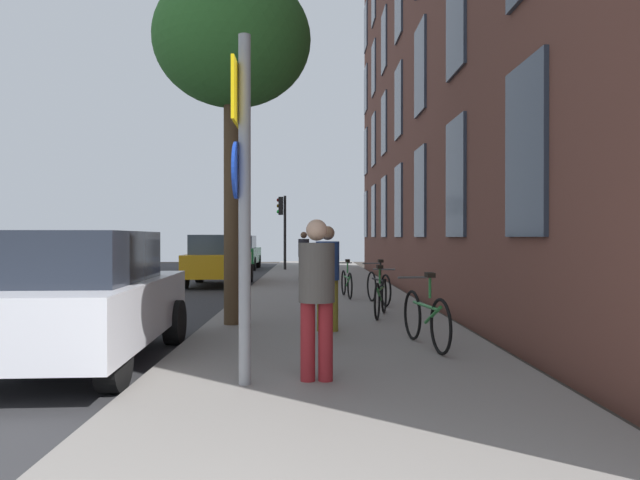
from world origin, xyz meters
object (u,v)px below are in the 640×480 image
(bicycle_0, at_px, (426,317))
(car_0, at_px, (81,297))
(traffic_light, at_px, (283,219))
(car_2, at_px, (238,252))
(tree_near, at_px, (232,43))
(bicycle_2, at_px, (379,287))
(car_1, at_px, (219,259))
(bicycle_1, at_px, (381,296))
(pedestrian_1, at_px, (328,271))
(pedestrian_2, at_px, (304,253))
(sign_post, at_px, (242,186))
(bicycle_3, at_px, (347,282))
(pedestrian_0, at_px, (317,289))

(bicycle_0, bearing_deg, car_0, -172.69)
(traffic_light, height_order, car_2, traffic_light)
(tree_near, height_order, bicycle_2, tree_near)
(car_1, bearing_deg, bicycle_1, -63.44)
(bicycle_1, distance_m, bicycle_2, 2.04)
(pedestrian_1, relative_size, pedestrian_2, 1.00)
(traffic_light, bearing_deg, car_2, 133.05)
(bicycle_2, height_order, car_2, car_2)
(bicycle_1, bearing_deg, traffic_light, 99.01)
(bicycle_0, relative_size, bicycle_1, 1.10)
(bicycle_1, xyz_separation_m, bicycle_2, (0.19, 2.03, 0.01))
(sign_post, xyz_separation_m, bicycle_0, (2.18, 1.96, -1.55))
(bicycle_2, bearing_deg, bicycle_1, -95.42)
(pedestrian_1, bearing_deg, bicycle_3, 83.31)
(pedestrian_2, bearing_deg, car_2, 109.35)
(traffic_light, relative_size, car_2, 0.78)
(bicycle_3, bearing_deg, car_2, 106.44)
(car_0, bearing_deg, pedestrian_1, 31.74)
(sign_post, bearing_deg, car_1, 99.63)
(traffic_light, bearing_deg, car_0, -94.54)
(bicycle_2, height_order, bicycle_3, bicycle_2)
(bicycle_2, distance_m, pedestrian_2, 7.12)
(pedestrian_0, height_order, car_0, pedestrian_0)
(bicycle_0, distance_m, pedestrian_0, 2.40)
(bicycle_1, bearing_deg, bicycle_3, 96.66)
(car_0, bearing_deg, sign_post, -33.78)
(traffic_light, height_order, tree_near, tree_near)
(pedestrian_1, relative_size, car_2, 0.38)
(tree_near, relative_size, car_2, 1.38)
(bicycle_1, distance_m, car_2, 18.84)
(pedestrian_2, xyz_separation_m, car_1, (-2.73, -0.49, -0.20))
(bicycle_2, height_order, pedestrian_0, pedestrian_0)
(pedestrian_1, bearing_deg, pedestrian_0, -93.64)
(bicycle_1, bearing_deg, pedestrian_0, -104.03)
(pedestrian_1, bearing_deg, bicycle_2, 72.05)
(sign_post, xyz_separation_m, bicycle_2, (2.14, 7.01, -1.56))
(bicycle_2, relative_size, pedestrian_1, 1.04)
(car_0, bearing_deg, bicycle_1, 41.40)
(traffic_light, distance_m, bicycle_1, 16.13)
(bicycle_0, distance_m, bicycle_1, 3.03)
(car_1, distance_m, car_2, 9.80)
(tree_near, height_order, car_0, tree_near)
(bicycle_1, distance_m, pedestrian_1, 2.05)
(sign_post, relative_size, traffic_light, 1.04)
(bicycle_2, bearing_deg, car_1, 124.54)
(sign_post, xyz_separation_m, car_2, (-2.82, 23.20, -1.21))
(traffic_light, relative_size, pedestrian_0, 2.02)
(sign_post, relative_size, car_1, 0.85)
(traffic_light, height_order, bicycle_2, traffic_light)
(bicycle_3, bearing_deg, car_1, 127.55)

